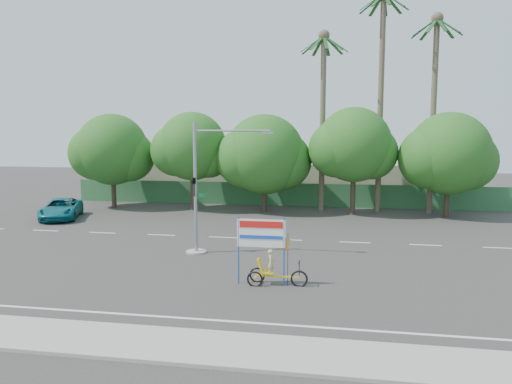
# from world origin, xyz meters

# --- Properties ---
(ground) EXTENTS (120.00, 120.00, 0.00)m
(ground) POSITION_xyz_m (0.00, 0.00, 0.00)
(ground) COLOR #33302D
(ground) RESTS_ON ground
(sidewalk_near) EXTENTS (50.00, 2.40, 0.12)m
(sidewalk_near) POSITION_xyz_m (0.00, -7.50, 0.06)
(sidewalk_near) COLOR gray
(sidewalk_near) RESTS_ON ground
(fence) EXTENTS (38.00, 0.08, 2.00)m
(fence) POSITION_xyz_m (0.00, 21.50, 1.00)
(fence) COLOR #336B3D
(fence) RESTS_ON ground
(building_left) EXTENTS (12.00, 8.00, 4.00)m
(building_left) POSITION_xyz_m (-10.00, 26.00, 2.00)
(building_left) COLOR #BFB698
(building_left) RESTS_ON ground
(building_right) EXTENTS (14.00, 8.00, 3.60)m
(building_right) POSITION_xyz_m (8.00, 26.00, 1.80)
(building_right) COLOR #BFB698
(building_right) RESTS_ON ground
(tree_far_left) EXTENTS (7.14, 6.00, 7.96)m
(tree_far_left) POSITION_xyz_m (-14.05, 18.00, 4.76)
(tree_far_left) COLOR #473828
(tree_far_left) RESTS_ON ground
(tree_left) EXTENTS (6.66, 5.60, 8.07)m
(tree_left) POSITION_xyz_m (-7.05, 18.00, 5.06)
(tree_left) COLOR #473828
(tree_left) RESTS_ON ground
(tree_center) EXTENTS (7.62, 6.40, 7.85)m
(tree_center) POSITION_xyz_m (-1.05, 18.00, 4.47)
(tree_center) COLOR #473828
(tree_center) RESTS_ON ground
(tree_right) EXTENTS (6.90, 5.80, 8.36)m
(tree_right) POSITION_xyz_m (5.95, 18.00, 5.24)
(tree_right) COLOR #473828
(tree_right) RESTS_ON ground
(tree_far_right) EXTENTS (7.38, 6.20, 7.94)m
(tree_far_right) POSITION_xyz_m (12.95, 18.00, 4.64)
(tree_far_right) COLOR #473828
(tree_far_right) RESTS_ON ground
(palm_tall) EXTENTS (3.73, 3.79, 17.45)m
(palm_tall) POSITION_xyz_m (8.00, 19.50, 10.46)
(palm_tall) COLOR #70604C
(palm_tall) RESTS_ON ground
(palm_mid) EXTENTS (3.73, 3.79, 15.45)m
(palm_mid) POSITION_xyz_m (12.00, 19.50, 9.40)
(palm_mid) COLOR #70604C
(palm_mid) RESTS_ON ground
(palm_short) EXTENTS (3.73, 3.79, 14.45)m
(palm_short) POSITION_xyz_m (3.50, 19.50, 8.86)
(palm_short) COLOR #70604C
(palm_short) RESTS_ON ground
(traffic_signal) EXTENTS (4.72, 1.10, 7.00)m
(traffic_signal) POSITION_xyz_m (-2.20, 3.98, 2.92)
(traffic_signal) COLOR gray
(traffic_signal) RESTS_ON ground
(trike_billboard) EXTENTS (3.04, 0.69, 2.99)m
(trike_billboard) POSITION_xyz_m (2.15, -0.89, 1.20)
(trike_billboard) COLOR black
(trike_billboard) RESTS_ON ground
(pickup_truck) EXTENTS (4.20, 5.92, 1.50)m
(pickup_truck) POSITION_xyz_m (-15.47, 12.31, 0.75)
(pickup_truck) COLOR #116B77
(pickup_truck) RESTS_ON ground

